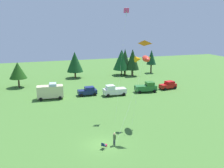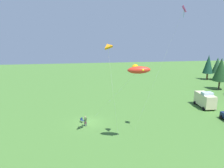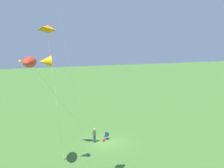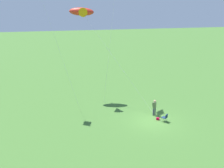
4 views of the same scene
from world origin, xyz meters
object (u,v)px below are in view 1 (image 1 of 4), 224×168
Objects in this scene: folding_chair at (103,145)px; truck_white_pickup at (114,91)px; car_navy_hatch at (88,91)px; truck_green_flatbed at (146,87)px; kite_delta_orange at (145,42)px; van_camper_beige at (50,91)px; kite_large_fish at (144,59)px; person_kite_flyer at (114,138)px; backpack_on_grass at (106,145)px; car_red_sedan at (168,85)px; kite_diamond_rainbow at (126,16)px.

truck_white_pickup is at bearing 25.87° from folding_chair.
car_navy_hatch is 0.82× the size of truck_green_flatbed.
kite_delta_orange reaches higher than folding_chair.
van_camper_beige is at bearing 117.38° from kite_delta_orange.
folding_chair is 25.54m from van_camper_beige.
kite_large_fish reaches higher than folding_chair.
backpack_on_grass is (-1.13, 0.02, -0.91)m from person_kite_flyer.
car_navy_hatch is at bearing 98.08° from kite_delta_orange.
van_camper_beige is 1.26× the size of car_red_sedan.
kite_delta_orange is (-2.38, -19.96, 12.07)m from truck_white_pickup.
car_navy_hatch is at bearing 5.25° from van_camper_beige.
van_camper_beige is 8.17m from car_navy_hatch.
car_red_sedan is (6.26, 0.86, -0.15)m from truck_green_flatbed.
person_kite_flyer is at bearing -24.27° from folding_chair.
car_navy_hatch is 19.88m from car_red_sedan.
person_kite_flyer is 0.13× the size of kite_delta_orange.
truck_white_pickup and truck_green_flatbed have the same top height.
person_kite_flyer is 32.75m from car_red_sedan.
truck_white_pickup is at bearing 50.39° from person_kite_flyer.
backpack_on_grass is 25.02m from car_navy_hatch.
car_navy_hatch is 25.25m from kite_delta_orange.
folding_chair is 0.15× the size of van_camper_beige.
kite_delta_orange is at bearing 84.75° from truck_white_pickup.
truck_white_pickup is 0.97× the size of truck_green_flatbed.
van_camper_beige is at bearing -177.47° from truck_green_flatbed.
kite_large_fish is 0.60× the size of kite_diamond_rainbow.
car_navy_hatch and car_red_sedan have the same top height.
backpack_on_grass is 14.88m from kite_delta_orange.
kite_delta_orange is (6.51, 2.89, 13.06)m from backpack_on_grass.
kite_delta_orange is at bearing -115.37° from kite_large_fish.
car_red_sedan is 0.41× the size of kite_large_fish.
kite_diamond_rainbow is at bearing 84.61° from kite_delta_orange.
person_kite_flyer is at bearing -137.14° from kite_large_fish.
kite_delta_orange is at bearing -58.54° from van_camper_beige.
van_camper_beige is at bearing 125.84° from kite_large_fish.
car_navy_hatch is 5.82m from truck_white_pickup.
truck_white_pickup reaches higher than car_red_sedan.
kite_diamond_rainbow reaches higher than truck_green_flatbed.
van_camper_beige is at bearing 170.68° from car_red_sedan.
kite_large_fish reaches higher than truck_white_pickup.
kite_large_fish is 8.78m from kite_diamond_rainbow.
truck_white_pickup is (13.63, -1.76, -0.54)m from van_camper_beige.
folding_chair reaches higher than backpack_on_grass.
truck_white_pickup is 0.47× the size of kite_large_fish.
truck_green_flatbed is (8.12, 0.39, 0.00)m from truck_white_pickup.
van_camper_beige is at bearing 57.28° from folding_chair.
backpack_on_grass is 0.06× the size of truck_green_flatbed.
van_camper_beige is (-4.20, 25.17, 1.16)m from folding_chair.
person_kite_flyer is 0.39× the size of car_red_sedan.
folding_chair is 25.64m from car_navy_hatch.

